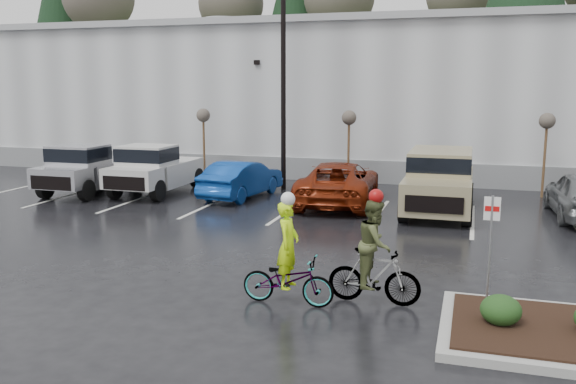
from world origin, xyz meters
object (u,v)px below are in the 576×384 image
(fire_lane_sign, at_px, (490,237))
(car_blue, at_px, (242,179))
(pickup_white, at_px, (159,168))
(car_red, at_px, (339,183))
(cyclist_olive, at_px, (374,262))
(pickup_silver, at_px, (93,167))
(suv_tan, at_px, (439,182))
(sapling_east, at_px, (547,125))
(sapling_mid, at_px, (349,122))
(sapling_west, at_px, (203,119))
(lamppost, at_px, (283,47))
(cyclist_hivis, at_px, (288,270))

(fire_lane_sign, distance_m, car_blue, 12.95)
(pickup_white, bearing_deg, car_red, -2.43)
(car_blue, distance_m, cyclist_olive, 11.93)
(pickup_silver, relative_size, suv_tan, 1.02)
(sapling_east, bearing_deg, sapling_mid, 180.00)
(pickup_silver, xyz_separation_m, suv_tan, (13.42, -0.12, 0.05))
(car_blue, bearing_deg, pickup_white, 6.49)
(car_red, relative_size, cyclist_olive, 2.40)
(fire_lane_sign, relative_size, pickup_white, 0.42)
(pickup_silver, distance_m, suv_tan, 13.42)
(suv_tan, bearing_deg, car_red, 171.88)
(car_red, relative_size, suv_tan, 1.08)
(car_red, bearing_deg, sapling_west, -31.50)
(sapling_west, relative_size, cyclist_olive, 1.40)
(sapling_west, xyz_separation_m, suv_tan, (10.38, -4.01, -1.70))
(sapling_east, relative_size, fire_lane_sign, 1.45)
(suv_tan, bearing_deg, lamppost, 154.74)
(sapling_west, relative_size, fire_lane_sign, 1.45)
(pickup_silver, xyz_separation_m, cyclist_olive, (12.71, -9.31, -0.14))
(lamppost, height_order, pickup_silver, lamppost)
(sapling_west, bearing_deg, lamppost, -14.04)
(sapling_east, bearing_deg, pickup_white, -167.56)
(car_blue, bearing_deg, sapling_east, -155.49)
(sapling_west, relative_size, car_red, 0.58)
(lamppost, xyz_separation_m, pickup_white, (-4.49, -2.20, -4.71))
(sapling_mid, distance_m, fire_lane_sign, 13.92)
(sapling_east, xyz_separation_m, cyclist_hivis, (-5.93, -13.73, -2.03))
(lamppost, xyz_separation_m, car_red, (2.86, -2.51, -4.92))
(lamppost, xyz_separation_m, car_blue, (-0.95, -2.28, -4.98))
(pickup_silver, xyz_separation_m, pickup_white, (2.55, 0.70, 0.00))
(car_blue, bearing_deg, sapling_west, -39.27)
(sapling_mid, relative_size, cyclist_olive, 1.40)
(sapling_mid, relative_size, pickup_silver, 0.62)
(sapling_west, relative_size, suv_tan, 0.63)
(pickup_white, distance_m, cyclist_hivis, 13.58)
(lamppost, distance_m, pickup_silver, 8.95)
(lamppost, relative_size, pickup_white, 1.77)
(lamppost, bearing_deg, car_blue, -112.67)
(pickup_silver, bearing_deg, sapling_mid, 22.21)
(fire_lane_sign, height_order, pickup_white, fire_lane_sign)
(sapling_east, bearing_deg, car_blue, -163.33)
(lamppost, xyz_separation_m, cyclist_hivis, (4.07, -12.73, -4.99))
(pickup_silver, bearing_deg, sapling_east, 12.88)
(car_red, bearing_deg, pickup_white, -6.84)
(pickup_white, relative_size, cyclist_olive, 2.28)
(pickup_silver, height_order, car_blue, pickup_silver)
(sapling_west, height_order, cyclist_hivis, sapling_west)
(car_blue, height_order, suv_tan, suv_tan)
(cyclist_hivis, relative_size, cyclist_olive, 0.98)
(fire_lane_sign, bearing_deg, sapling_mid, 112.49)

